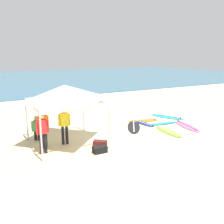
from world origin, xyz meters
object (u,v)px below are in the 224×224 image
Objects in this scene: surfboard_black at (134,127)px; canopy_tent at (65,93)px; person_orange at (43,126)px; surfboard_navy at (143,123)px; surfboard_teal at (163,123)px; surfboard_orange at (143,121)px; surfboard_pink at (187,126)px; person_red at (42,131)px; gear_bag_near_tent at (100,144)px; surfboard_lime at (168,132)px; surfboard_cyan at (167,117)px; person_green at (37,127)px; gear_bag_by_pole at (100,150)px; person_yellow at (64,124)px.

canopy_tent is at bearing -169.53° from surfboard_black.
canopy_tent is 1.74m from person_orange.
canopy_tent is at bearing -167.25° from surfboard_navy.
canopy_tent reaches higher than person_orange.
person_orange reaches higher than surfboard_teal.
surfboard_orange is at bearing 53.65° from surfboard_navy.
surfboard_pink is at bearing -4.32° from canopy_tent.
gear_bag_near_tent is (2.43, -0.40, -0.85)m from person_red.
surfboard_orange is 0.92× the size of surfboard_lime.
surfboard_cyan is 3.83× the size of gear_bag_near_tent.
surfboard_lime is at bearing -92.70° from surfboard_orange.
surfboard_lime is (-0.12, -2.47, -0.00)m from surfboard_orange.
canopy_tent is 1.79× the size of person_orange.
person_orange is (-6.48, -1.59, 0.95)m from surfboard_orange.
gear_bag_near_tent is (2.24, -1.09, -0.85)m from person_orange.
surfboard_navy is (-1.03, 0.60, 0.00)m from surfboard_teal.
person_orange is at bearing -175.64° from surfboard_teal.
person_green is (-6.53, -0.46, 0.62)m from surfboard_orange.
surfboard_black is 1.10× the size of surfboard_cyan.
gear_bag_by_pole is at bearing -152.60° from surfboard_cyan.
surfboard_cyan is at bearing 12.58° from canopy_tent.
person_red is at bearing 178.33° from surfboard_lime.
surfboard_navy is 1.08× the size of person_red.
surfboard_cyan is at bearing 15.33° from surfboard_black.
gear_bag_by_pole is at bearing -116.38° from gear_bag_near_tent.
person_red is (-1.23, -0.68, -1.40)m from canopy_tent.
person_red is at bearing 170.64° from gear_bag_near_tent.
gear_bag_by_pole is (0.88, -1.72, -2.25)m from canopy_tent.
surfboard_orange and surfboard_lime have the same top height.
gear_bag_by_pole is at bearing -168.93° from surfboard_pink.
surfboard_orange is at bearing 124.19° from surfboard_teal.
surfboard_lime is 3.54× the size of gear_bag_near_tent.
surfboard_orange is 3.25× the size of gear_bag_near_tent.
surfboard_lime is 4.52m from gear_bag_by_pole.
surfboard_cyan is 1.34× the size of person_red.
canopy_tent is 1.33× the size of surfboard_cyan.
surfboard_cyan is 1.34× the size of person_yellow.
person_orange is 2.85× the size of gear_bag_by_pole.
surfboard_lime is at bearing -55.92° from surfboard_black.
canopy_tent reaches higher than surfboard_lime.
gear_bag_by_pole is at bearing -26.28° from person_red.
surfboard_pink is (2.76, -1.30, 0.00)m from surfboard_black.
person_green is at bearing -179.89° from surfboard_navy.
surfboard_cyan is (7.37, 1.64, -2.35)m from canopy_tent.
gear_bag_near_tent is (-5.77, -0.55, 0.10)m from surfboard_pink.
person_orange reaches higher than surfboard_orange.
person_orange is at bearing 154.14° from gear_bag_near_tent.
surfboard_orange is at bearing 3.99° from person_green.
surfboard_black is 1.99m from surfboard_lime.
surfboard_navy is at bearing 95.94° from surfboard_lime.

